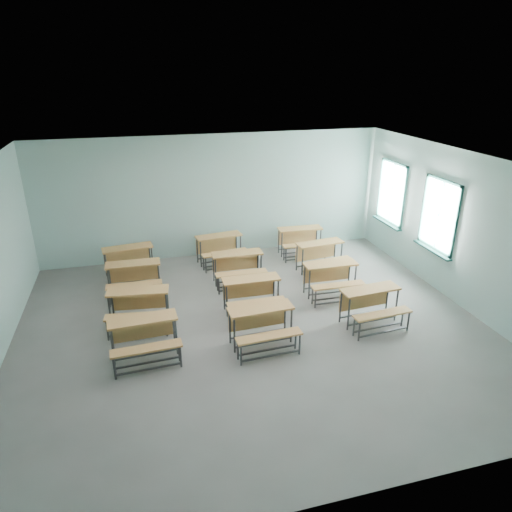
{
  "coord_description": "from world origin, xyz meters",
  "views": [
    {
      "loc": [
        -1.96,
        -7.47,
        4.76
      ],
      "look_at": [
        0.38,
        1.2,
        1.0
      ],
      "focal_mm": 32.0,
      "sensor_mm": 36.0,
      "label": 1
    }
  ],
  "objects_px": {
    "desk_unit_r1c0": "(138,303)",
    "desk_unit_r0c0": "(144,333)",
    "desk_unit_r2c2": "(321,253)",
    "desk_unit_r3c0": "(129,258)",
    "desk_unit_r0c2": "(372,302)",
    "desk_unit_r3c2": "(301,238)",
    "desk_unit_r0c1": "(263,322)",
    "desk_unit_r2c0": "(134,275)",
    "desk_unit_r1c2": "(332,275)",
    "desk_unit_r1c1": "(252,291)",
    "desk_unit_r3c1": "(220,245)",
    "desk_unit_r2c1": "(238,264)"
  },
  "relations": [
    {
      "from": "desk_unit_r1c0",
      "to": "desk_unit_r0c0",
      "type": "bearing_deg",
      "value": -79.3
    },
    {
      "from": "desk_unit_r2c2",
      "to": "desk_unit_r3c0",
      "type": "height_order",
      "value": "same"
    },
    {
      "from": "desk_unit_r0c2",
      "to": "desk_unit_r3c2",
      "type": "bearing_deg",
      "value": 87.15
    },
    {
      "from": "desk_unit_r0c1",
      "to": "desk_unit_r2c0",
      "type": "relative_size",
      "value": 1.02
    },
    {
      "from": "desk_unit_r2c2",
      "to": "desk_unit_r3c2",
      "type": "xyz_separation_m",
      "value": [
        -0.12,
        1.14,
        0.0
      ]
    },
    {
      "from": "desk_unit_r1c2",
      "to": "desk_unit_r2c0",
      "type": "xyz_separation_m",
      "value": [
        -4.21,
        1.17,
        0.0
      ]
    },
    {
      "from": "desk_unit_r0c2",
      "to": "desk_unit_r1c1",
      "type": "bearing_deg",
      "value": 149.36
    },
    {
      "from": "desk_unit_r1c2",
      "to": "desk_unit_r1c0",
      "type": "bearing_deg",
      "value": -175.63
    },
    {
      "from": "desk_unit_r1c2",
      "to": "desk_unit_r1c1",
      "type": "bearing_deg",
      "value": -170.3
    },
    {
      "from": "desk_unit_r0c1",
      "to": "desk_unit_r1c0",
      "type": "xyz_separation_m",
      "value": [
        -2.14,
        1.3,
        0.0
      ]
    },
    {
      "from": "desk_unit_r1c1",
      "to": "desk_unit_r3c1",
      "type": "relative_size",
      "value": 0.93
    },
    {
      "from": "desk_unit_r2c0",
      "to": "desk_unit_r3c2",
      "type": "xyz_separation_m",
      "value": [
        4.38,
        1.25,
        0.0
      ]
    },
    {
      "from": "desk_unit_r0c1",
      "to": "desk_unit_r2c1",
      "type": "relative_size",
      "value": 1.02
    },
    {
      "from": "desk_unit_r3c0",
      "to": "desk_unit_r3c2",
      "type": "relative_size",
      "value": 1.05
    },
    {
      "from": "desk_unit_r2c1",
      "to": "desk_unit_r3c1",
      "type": "bearing_deg",
      "value": 98.84
    },
    {
      "from": "desk_unit_r0c0",
      "to": "desk_unit_r3c2",
      "type": "distance_m",
      "value": 5.68
    },
    {
      "from": "desk_unit_r1c0",
      "to": "desk_unit_r2c2",
      "type": "xyz_separation_m",
      "value": [
        4.44,
        1.49,
        0.0
      ]
    },
    {
      "from": "desk_unit_r0c1",
      "to": "desk_unit_r2c1",
      "type": "distance_m",
      "value": 2.66
    },
    {
      "from": "desk_unit_r0c1",
      "to": "desk_unit_r1c2",
      "type": "relative_size",
      "value": 1.02
    },
    {
      "from": "desk_unit_r1c2",
      "to": "desk_unit_r2c2",
      "type": "height_order",
      "value": "same"
    },
    {
      "from": "desk_unit_r1c0",
      "to": "desk_unit_r1c1",
      "type": "height_order",
      "value": "same"
    },
    {
      "from": "desk_unit_r0c1",
      "to": "desk_unit_r2c2",
      "type": "bearing_deg",
      "value": 47.64
    },
    {
      "from": "desk_unit_r2c0",
      "to": "desk_unit_r0c0",
      "type": "bearing_deg",
      "value": -85.9
    },
    {
      "from": "desk_unit_r0c2",
      "to": "desk_unit_r3c2",
      "type": "xyz_separation_m",
      "value": [
        -0.09,
        3.75,
        0.0
      ]
    },
    {
      "from": "desk_unit_r0c1",
      "to": "desk_unit_r3c1",
      "type": "height_order",
      "value": "same"
    },
    {
      "from": "desk_unit_r2c1",
      "to": "desk_unit_r2c2",
      "type": "bearing_deg",
      "value": 4.57
    },
    {
      "from": "desk_unit_r1c2",
      "to": "desk_unit_r2c0",
      "type": "relative_size",
      "value": 1.0
    },
    {
      "from": "desk_unit_r0c1",
      "to": "desk_unit_r2c1",
      "type": "xyz_separation_m",
      "value": [
        0.16,
        2.66,
        0.0
      ]
    },
    {
      "from": "desk_unit_r3c2",
      "to": "desk_unit_r0c2",
      "type": "bearing_deg",
      "value": -85.97
    },
    {
      "from": "desk_unit_r0c2",
      "to": "desk_unit_r3c1",
      "type": "relative_size",
      "value": 0.97
    },
    {
      "from": "desk_unit_r0c0",
      "to": "desk_unit_r1c2",
      "type": "relative_size",
      "value": 1.02
    },
    {
      "from": "desk_unit_r0c0",
      "to": "desk_unit_r2c2",
      "type": "relative_size",
      "value": 0.97
    },
    {
      "from": "desk_unit_r0c1",
      "to": "desk_unit_r3c1",
      "type": "distance_m",
      "value": 3.94
    },
    {
      "from": "desk_unit_r1c0",
      "to": "desk_unit_r3c1",
      "type": "distance_m",
      "value": 3.39
    },
    {
      "from": "desk_unit_r2c0",
      "to": "desk_unit_r2c2",
      "type": "distance_m",
      "value": 4.5
    },
    {
      "from": "desk_unit_r1c0",
      "to": "desk_unit_r0c1",
      "type": "bearing_deg",
      "value": -23.84
    },
    {
      "from": "desk_unit_r0c2",
      "to": "desk_unit_r1c0",
      "type": "relative_size",
      "value": 0.97
    },
    {
      "from": "desk_unit_r2c2",
      "to": "desk_unit_r3c0",
      "type": "xyz_separation_m",
      "value": [
        -4.59,
        0.91,
        0.0
      ]
    },
    {
      "from": "desk_unit_r0c1",
      "to": "desk_unit_r1c1",
      "type": "distance_m",
      "value": 1.25
    },
    {
      "from": "desk_unit_r1c2",
      "to": "desk_unit_r0c0",
      "type": "bearing_deg",
      "value": -160.41
    },
    {
      "from": "desk_unit_r2c0",
      "to": "desk_unit_r2c2",
      "type": "xyz_separation_m",
      "value": [
        4.5,
        0.11,
        0.0
      ]
    },
    {
      "from": "desk_unit_r1c2",
      "to": "desk_unit_r3c0",
      "type": "height_order",
      "value": "same"
    },
    {
      "from": "desk_unit_r3c0",
      "to": "desk_unit_r2c2",
      "type": "bearing_deg",
      "value": -19.03
    },
    {
      "from": "desk_unit_r3c0",
      "to": "desk_unit_r0c0",
      "type": "bearing_deg",
      "value": -94.34
    },
    {
      "from": "desk_unit_r3c1",
      "to": "desk_unit_r2c2",
      "type": "bearing_deg",
      "value": -34.38
    },
    {
      "from": "desk_unit_r2c1",
      "to": "desk_unit_r3c0",
      "type": "bearing_deg",
      "value": 157.97
    },
    {
      "from": "desk_unit_r3c1",
      "to": "desk_unit_r1c1",
      "type": "bearing_deg",
      "value": -94.86
    },
    {
      "from": "desk_unit_r2c1",
      "to": "desk_unit_r1c0",
      "type": "bearing_deg",
      "value": -148.39
    },
    {
      "from": "desk_unit_r1c1",
      "to": "desk_unit_r1c2",
      "type": "relative_size",
      "value": 0.99
    },
    {
      "from": "desk_unit_r0c2",
      "to": "desk_unit_r2c0",
      "type": "relative_size",
      "value": 1.03
    }
  ]
}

